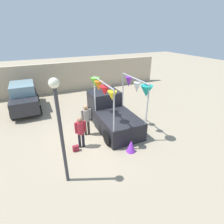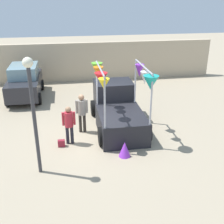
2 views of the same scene
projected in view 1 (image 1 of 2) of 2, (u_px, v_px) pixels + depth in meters
ground_plane at (102, 135)px, 9.51m from camera, size 60.00×60.00×0.00m
vendor_truck at (111, 112)px, 10.15m from camera, size 2.50×4.19×3.01m
parked_car at (24, 97)px, 12.16m from camera, size 1.88×4.00×1.88m
person_customer at (80, 130)px, 8.15m from camera, size 0.53×0.34×1.61m
person_vendor at (86, 117)px, 9.11m from camera, size 0.53×0.34×1.74m
handbag at (76, 148)px, 8.21m from camera, size 0.28×0.16×0.28m
street_lamp at (59, 120)px, 5.56m from camera, size 0.32×0.32×3.96m
brick_boundary_wall at (68, 77)px, 15.77m from camera, size 18.00×0.36×2.60m
folded_kite_bundle_violet at (131, 146)px, 8.10m from camera, size 0.49×0.49×0.60m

